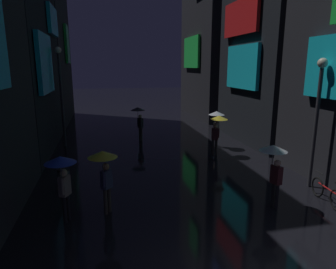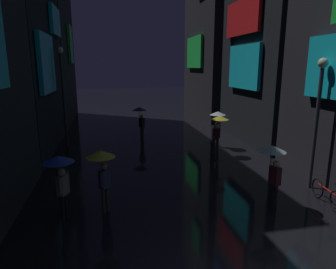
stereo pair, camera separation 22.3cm
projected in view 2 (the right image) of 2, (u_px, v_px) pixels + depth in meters
building_left_far at (40, 12)px, 23.57m from camera, size 4.25×8.64×17.56m
building_right_mid at (278, 18)px, 17.49m from camera, size 4.25×7.15×14.66m
building_right_far at (219, 21)px, 26.57m from camera, size 4.25×8.71×17.01m
pedestrian_midstreet_left_blue at (60, 170)px, 8.67m from camera, size 0.90×0.90×2.12m
pedestrian_foreground_right_clear at (273, 159)px, 9.65m from camera, size 0.90×0.90×2.12m
pedestrian_midstreet_centre_yellow at (219, 124)px, 15.45m from camera, size 0.90×0.90×2.12m
pedestrian_far_right_yellow at (102, 164)px, 9.18m from camera, size 0.90×0.90×2.12m
pedestrian_foreground_left_black at (140, 114)px, 18.62m from camera, size 0.90×0.90×2.12m
pedestrian_near_crossing_clear at (218, 119)px, 16.95m from camera, size 0.90×0.90×2.12m
bicycle_parked_at_storefront at (327, 194)px, 10.14m from camera, size 0.31×1.81×0.96m
streetlamp_left_far at (63, 86)px, 16.97m from camera, size 0.36×0.36×5.65m
streetlamp_right_near at (318, 108)px, 10.95m from camera, size 0.36×0.36×4.90m
trash_bin at (63, 179)px, 11.19m from camera, size 0.46×0.46×0.93m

